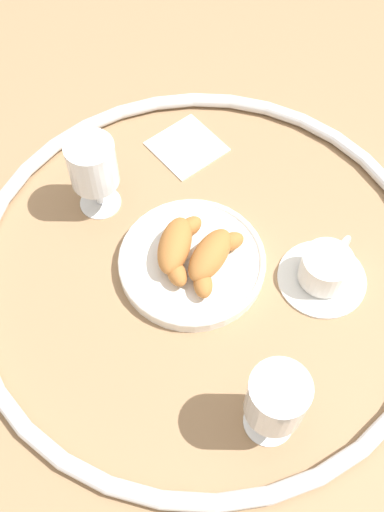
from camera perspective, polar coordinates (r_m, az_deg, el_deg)
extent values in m
plane|color=#997551|center=(0.94, 0.93, -0.99)|extent=(2.20, 2.20, 0.00)
torus|color=silver|center=(0.93, 0.94, -0.62)|extent=(0.72, 0.72, 0.02)
cylinder|color=white|center=(0.93, 0.00, -0.64)|extent=(0.23, 0.23, 0.02)
torus|color=white|center=(0.93, 0.00, -0.33)|extent=(0.23, 0.23, 0.01)
ellipsoid|color=#AD6B33|center=(0.91, -1.63, 1.02)|extent=(0.11, 0.08, 0.04)
ellipsoid|color=#AD6B33|center=(0.89, -1.42, -1.66)|extent=(0.05, 0.05, 0.03)
ellipsoid|color=#AD6B33|center=(0.94, -0.22, 2.76)|extent=(0.05, 0.04, 0.03)
ellipsoid|color=#AD6B33|center=(0.90, 1.64, 0.00)|extent=(0.10, 0.05, 0.04)
ellipsoid|color=#AD6B33|center=(0.88, 1.05, -2.68)|extent=(0.05, 0.05, 0.03)
ellipsoid|color=#AD6B33|center=(0.92, 3.63, 1.35)|extent=(0.05, 0.05, 0.03)
cylinder|color=white|center=(0.95, 12.10, -2.03)|extent=(0.14, 0.14, 0.01)
cylinder|color=white|center=(0.92, 12.44, -1.10)|extent=(0.08, 0.08, 0.05)
cylinder|color=#937A60|center=(0.90, 12.70, -0.40)|extent=(0.07, 0.07, 0.01)
torus|color=white|center=(0.94, 13.92, 0.81)|extent=(0.04, 0.01, 0.04)
cylinder|color=white|center=(1.02, -8.59, 5.03)|extent=(0.07, 0.07, 0.01)
cylinder|color=white|center=(1.00, -8.81, 6.05)|extent=(0.01, 0.01, 0.05)
cylinder|color=white|center=(0.94, -9.35, 8.53)|extent=(0.08, 0.08, 0.08)
cylinder|color=yellow|center=(0.95, -9.31, 8.32)|extent=(0.07, 0.07, 0.06)
cylinder|color=white|center=(0.85, 7.18, -15.14)|extent=(0.07, 0.07, 0.01)
cylinder|color=white|center=(0.82, 7.41, -14.56)|extent=(0.01, 0.01, 0.05)
cylinder|color=white|center=(0.76, 7.99, -13.08)|extent=(0.08, 0.08, 0.08)
cylinder|color=yellow|center=(0.77, 7.88, -13.38)|extent=(0.07, 0.07, 0.05)
cube|color=silver|center=(1.08, -0.50, 10.29)|extent=(0.14, 0.14, 0.01)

